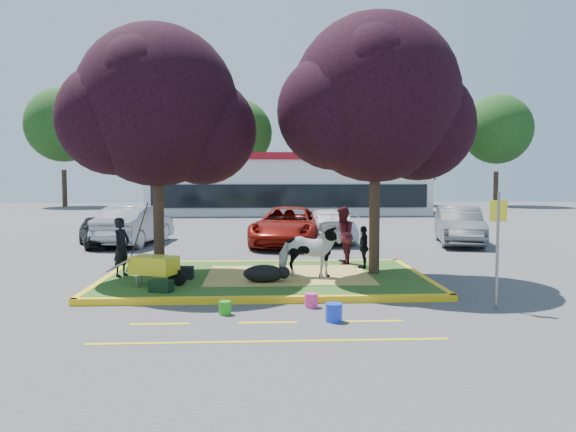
{
  "coord_description": "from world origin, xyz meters",
  "views": [
    {
      "loc": [
        -0.15,
        -14.48,
        2.71
      ],
      "look_at": [
        0.62,
        0.5,
        1.66
      ],
      "focal_mm": 35.0,
      "sensor_mm": 36.0,
      "label": 1
    }
  ],
  "objects_px": {
    "handler": "(122,247)",
    "bucket_blue": "(334,312)",
    "calf": "(264,274)",
    "car_silver": "(135,225)",
    "cow": "(309,252)",
    "wheelbarrow": "(155,266)",
    "sign_post": "(498,238)",
    "car_black": "(100,231)",
    "bucket_green": "(225,308)",
    "bucket_pink": "(311,300)"
  },
  "relations": [
    {
      "from": "bucket_pink",
      "to": "calf",
      "type": "bearing_deg",
      "value": 115.52
    },
    {
      "from": "handler",
      "to": "wheelbarrow",
      "type": "height_order",
      "value": "handler"
    },
    {
      "from": "bucket_blue",
      "to": "car_silver",
      "type": "xyz_separation_m",
      "value": [
        -6.36,
        12.33,
        0.61
      ]
    },
    {
      "from": "car_black",
      "to": "car_silver",
      "type": "height_order",
      "value": "car_silver"
    },
    {
      "from": "handler",
      "to": "bucket_blue",
      "type": "distance_m",
      "value": 6.55
    },
    {
      "from": "calf",
      "to": "sign_post",
      "type": "xyz_separation_m",
      "value": [
        4.74,
        -2.38,
        1.11
      ]
    },
    {
      "from": "wheelbarrow",
      "to": "car_black",
      "type": "distance_m",
      "value": 9.69
    },
    {
      "from": "bucket_blue",
      "to": "car_black",
      "type": "relative_size",
      "value": 0.1
    },
    {
      "from": "bucket_green",
      "to": "bucket_pink",
      "type": "bearing_deg",
      "value": 16.69
    },
    {
      "from": "bucket_blue",
      "to": "handler",
      "type": "bearing_deg",
      "value": 139.37
    },
    {
      "from": "bucket_pink",
      "to": "car_black",
      "type": "bearing_deg",
      "value": 124.31
    },
    {
      "from": "wheelbarrow",
      "to": "car_black",
      "type": "xyz_separation_m",
      "value": [
        -3.74,
        8.94,
        -0.03
      ]
    },
    {
      "from": "bucket_green",
      "to": "car_black",
      "type": "distance_m",
      "value": 12.48
    },
    {
      "from": "handler",
      "to": "bucket_pink",
      "type": "bearing_deg",
      "value": -101.97
    },
    {
      "from": "bucket_green",
      "to": "car_black",
      "type": "xyz_separation_m",
      "value": [
        -5.52,
        11.18,
        0.47
      ]
    },
    {
      "from": "car_black",
      "to": "wheelbarrow",
      "type": "bearing_deg",
      "value": -89.37
    },
    {
      "from": "cow",
      "to": "car_silver",
      "type": "bearing_deg",
      "value": 42.96
    },
    {
      "from": "cow",
      "to": "wheelbarrow",
      "type": "height_order",
      "value": "cow"
    },
    {
      "from": "bucket_pink",
      "to": "car_silver",
      "type": "bearing_deg",
      "value": 118.41
    },
    {
      "from": "calf",
      "to": "bucket_blue",
      "type": "xyz_separation_m",
      "value": [
        1.28,
        -3.18,
        -0.2
      ]
    },
    {
      "from": "calf",
      "to": "car_black",
      "type": "height_order",
      "value": "car_black"
    },
    {
      "from": "bucket_pink",
      "to": "car_black",
      "type": "height_order",
      "value": "car_black"
    },
    {
      "from": "wheelbarrow",
      "to": "bucket_pink",
      "type": "bearing_deg",
      "value": -2.29
    },
    {
      "from": "handler",
      "to": "bucket_blue",
      "type": "xyz_separation_m",
      "value": [
        4.94,
        -4.24,
        -0.74
      ]
    },
    {
      "from": "bucket_green",
      "to": "car_black",
      "type": "height_order",
      "value": "car_black"
    },
    {
      "from": "car_black",
      "to": "car_silver",
      "type": "xyz_separation_m",
      "value": [
        1.23,
        0.51,
        0.18
      ]
    },
    {
      "from": "bucket_green",
      "to": "bucket_blue",
      "type": "xyz_separation_m",
      "value": [
        2.07,
        -0.64,
        0.04
      ]
    },
    {
      "from": "handler",
      "to": "car_black",
      "type": "distance_m",
      "value": 8.04
    },
    {
      "from": "calf",
      "to": "car_black",
      "type": "bearing_deg",
      "value": 115.41
    },
    {
      "from": "car_silver",
      "to": "cow",
      "type": "bearing_deg",
      "value": 135.47
    },
    {
      "from": "sign_post",
      "to": "bucket_blue",
      "type": "relative_size",
      "value": 7.01
    },
    {
      "from": "calf",
      "to": "handler",
      "type": "bearing_deg",
      "value": 153.17
    },
    {
      "from": "wheelbarrow",
      "to": "sign_post",
      "type": "height_order",
      "value": "sign_post"
    },
    {
      "from": "sign_post",
      "to": "car_black",
      "type": "height_order",
      "value": "sign_post"
    },
    {
      "from": "bucket_blue",
      "to": "car_silver",
      "type": "relative_size",
      "value": 0.07
    },
    {
      "from": "sign_post",
      "to": "bucket_green",
      "type": "distance_m",
      "value": 5.69
    },
    {
      "from": "calf",
      "to": "car_silver",
      "type": "xyz_separation_m",
      "value": [
        -5.08,
        9.15,
        0.42
      ]
    },
    {
      "from": "wheelbarrow",
      "to": "bucket_pink",
      "type": "relative_size",
      "value": 6.27
    },
    {
      "from": "cow",
      "to": "calf",
      "type": "relative_size",
      "value": 1.59
    },
    {
      "from": "sign_post",
      "to": "car_black",
      "type": "relative_size",
      "value": 0.68
    },
    {
      "from": "cow",
      "to": "sign_post",
      "type": "bearing_deg",
      "value": -121.55
    },
    {
      "from": "cow",
      "to": "wheelbarrow",
      "type": "distance_m",
      "value": 3.81
    },
    {
      "from": "car_black",
      "to": "bucket_pink",
      "type": "bearing_deg",
      "value": -77.76
    },
    {
      "from": "handler",
      "to": "car_silver",
      "type": "height_order",
      "value": "handler"
    },
    {
      "from": "car_silver",
      "to": "sign_post",
      "type": "bearing_deg",
      "value": 140.12
    },
    {
      "from": "sign_post",
      "to": "bucket_blue",
      "type": "xyz_separation_m",
      "value": [
        -3.45,
        -0.8,
        -1.31
      ]
    },
    {
      "from": "wheelbarrow",
      "to": "sign_post",
      "type": "distance_m",
      "value": 7.64
    },
    {
      "from": "cow",
      "to": "car_silver",
      "type": "relative_size",
      "value": 0.34
    },
    {
      "from": "wheelbarrow",
      "to": "bucket_blue",
      "type": "distance_m",
      "value": 4.83
    },
    {
      "from": "car_silver",
      "to": "car_black",
      "type": "bearing_deg",
      "value": 32.25
    }
  ]
}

